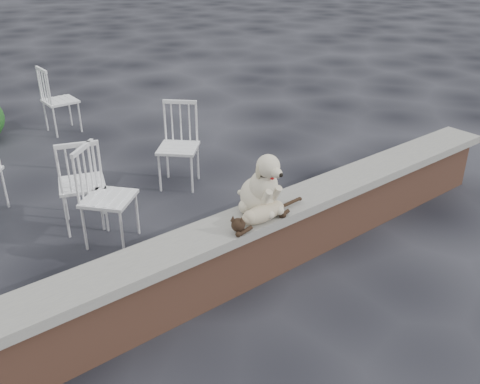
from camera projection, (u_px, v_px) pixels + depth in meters
ground at (253, 275)px, 4.44m from camera, size 60.00×60.00×0.00m
brick_wall at (253, 250)px, 4.33m from camera, size 6.00×0.30×0.50m
capstone at (253, 219)px, 4.20m from camera, size 6.20×0.40×0.08m
dog at (258, 181)px, 4.12m from camera, size 0.36×0.46×0.53m
cat at (262, 212)px, 4.06m from camera, size 0.92×0.23×0.16m
chair_d at (178, 146)px, 5.79m from camera, size 0.79×0.79×0.94m
chair_c at (82, 182)px, 4.97m from camera, size 0.72×0.72×0.94m
chair_a at (108, 197)px, 4.71m from camera, size 0.79×0.79×0.94m
chair_e at (60, 100)px, 7.36m from camera, size 0.56×0.56×0.94m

